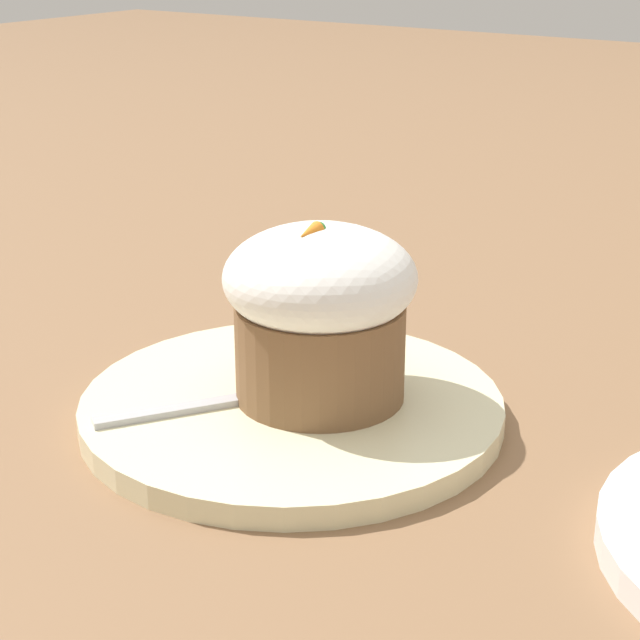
{
  "coord_description": "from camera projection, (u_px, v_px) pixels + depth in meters",
  "views": [
    {
      "loc": [
        0.46,
        0.33,
        0.28
      ],
      "look_at": [
        -0.01,
        0.01,
        0.06
      ],
      "focal_mm": 60.0,
      "sensor_mm": 36.0,
      "label": 1
    }
  ],
  "objects": [
    {
      "name": "ground_plane",
      "position": [
        292.0,
        419.0,
        0.63
      ],
      "size": [
        4.0,
        4.0,
        0.0
      ],
      "primitive_type": "plane",
      "color": "#846042"
    },
    {
      "name": "dessert_plate",
      "position": [
        292.0,
        408.0,
        0.63
      ],
      "size": [
        0.25,
        0.25,
        0.01
      ],
      "color": "beige",
      "rests_on": "ground_plane"
    },
    {
      "name": "carrot_cake",
      "position": [
        320.0,
        310.0,
        0.61
      ],
      "size": [
        0.11,
        0.11,
        0.11
      ],
      "color": "brown",
      "rests_on": "dessert_plate"
    },
    {
      "name": "spoon",
      "position": [
        249.0,
        396.0,
        0.62
      ],
      "size": [
        0.12,
        0.09,
        0.01
      ],
      "color": "#B7B7BC",
      "rests_on": "dessert_plate"
    }
  ]
}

